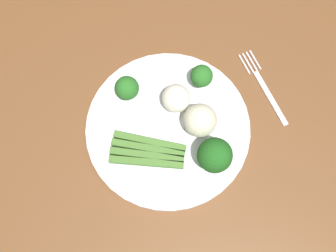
{
  "coord_description": "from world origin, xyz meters",
  "views": [
    {
      "loc": [
        -0.14,
        -0.2,
        1.42
      ],
      "look_at": [
        -0.05,
        -0.01,
        0.77
      ],
      "focal_mm": 40.46,
      "sensor_mm": 36.0,
      "label": 1
    }
  ],
  "objects_px": {
    "broccoli_near_center": "(215,155)",
    "broccoli_front_left": "(202,76)",
    "asparagus_bundle": "(148,152)",
    "fork": "(264,87)",
    "dining_table": "(187,130)",
    "cauliflower_back": "(201,120)",
    "cauliflower_back_right": "(176,98)",
    "plate": "(168,128)",
    "broccoli_right": "(127,88)"
  },
  "relations": [
    {
      "from": "broccoli_near_center",
      "to": "broccoli_front_left",
      "type": "distance_m",
      "value": 0.15
    },
    {
      "from": "asparagus_bundle",
      "to": "fork",
      "type": "xyz_separation_m",
      "value": [
        0.26,
        0.02,
        -0.02
      ]
    },
    {
      "from": "dining_table",
      "to": "cauliflower_back",
      "type": "distance_m",
      "value": 0.16
    },
    {
      "from": "dining_table",
      "to": "cauliflower_back_right",
      "type": "xyz_separation_m",
      "value": [
        -0.02,
        0.02,
        0.15
      ]
    },
    {
      "from": "dining_table",
      "to": "asparagus_bundle",
      "type": "distance_m",
      "value": 0.17
    },
    {
      "from": "plate",
      "to": "broccoli_right",
      "type": "relative_size",
      "value": 5.57
    },
    {
      "from": "broccoli_front_left",
      "to": "fork",
      "type": "distance_m",
      "value": 0.13
    },
    {
      "from": "cauliflower_back_right",
      "to": "broccoli_right",
      "type": "bearing_deg",
      "value": 142.74
    },
    {
      "from": "fork",
      "to": "broccoli_right",
      "type": "bearing_deg",
      "value": 70.54
    },
    {
      "from": "broccoli_right",
      "to": "broccoli_near_center",
      "type": "bearing_deg",
      "value": -65.87
    },
    {
      "from": "asparagus_bundle",
      "to": "broccoli_near_center",
      "type": "height_order",
      "value": "broccoli_near_center"
    },
    {
      "from": "broccoli_front_left",
      "to": "cauliflower_back_right",
      "type": "xyz_separation_m",
      "value": [
        -0.06,
        -0.02,
        -0.0
      ]
    },
    {
      "from": "dining_table",
      "to": "cauliflower_back",
      "type": "relative_size",
      "value": 22.52
    },
    {
      "from": "broccoli_near_center",
      "to": "cauliflower_back",
      "type": "bearing_deg",
      "value": 80.96
    },
    {
      "from": "broccoli_near_center",
      "to": "broccoli_right",
      "type": "distance_m",
      "value": 0.2
    },
    {
      "from": "broccoli_near_center",
      "to": "plate",
      "type": "bearing_deg",
      "value": 114.72
    },
    {
      "from": "broccoli_near_center",
      "to": "broccoli_right",
      "type": "relative_size",
      "value": 1.37
    },
    {
      "from": "broccoli_near_center",
      "to": "broccoli_right",
      "type": "height_order",
      "value": "broccoli_near_center"
    },
    {
      "from": "fork",
      "to": "dining_table",
      "type": "bearing_deg",
      "value": 86.24
    },
    {
      "from": "broccoli_near_center",
      "to": "cauliflower_back_right",
      "type": "height_order",
      "value": "broccoli_near_center"
    },
    {
      "from": "broccoli_near_center",
      "to": "cauliflower_back",
      "type": "relative_size",
      "value": 1.23
    },
    {
      "from": "cauliflower_back_right",
      "to": "cauliflower_back",
      "type": "relative_size",
      "value": 0.87
    },
    {
      "from": "dining_table",
      "to": "plate",
      "type": "xyz_separation_m",
      "value": [
        -0.05,
        -0.01,
        0.11
      ]
    },
    {
      "from": "cauliflower_back_right",
      "to": "broccoli_near_center",
      "type": "bearing_deg",
      "value": -85.74
    },
    {
      "from": "fork",
      "to": "plate",
      "type": "bearing_deg",
      "value": 90.41
    },
    {
      "from": "dining_table",
      "to": "cauliflower_back_right",
      "type": "height_order",
      "value": "cauliflower_back_right"
    },
    {
      "from": "broccoli_near_center",
      "to": "broccoli_front_left",
      "type": "relative_size",
      "value": 1.45
    },
    {
      "from": "plate",
      "to": "broccoli_front_left",
      "type": "height_order",
      "value": "broccoli_front_left"
    },
    {
      "from": "plate",
      "to": "broccoli_near_center",
      "type": "distance_m",
      "value": 0.11
    },
    {
      "from": "cauliflower_back",
      "to": "dining_table",
      "type": "bearing_deg",
      "value": 92.96
    },
    {
      "from": "broccoli_front_left",
      "to": "cauliflower_back_right",
      "type": "height_order",
      "value": "cauliflower_back_right"
    },
    {
      "from": "dining_table",
      "to": "broccoli_right",
      "type": "xyz_separation_m",
      "value": [
        -0.09,
        0.08,
        0.15
      ]
    },
    {
      "from": "broccoli_right",
      "to": "cauliflower_back",
      "type": "bearing_deg",
      "value": -50.49
    },
    {
      "from": "broccoli_front_left",
      "to": "asparagus_bundle",
      "type": "bearing_deg",
      "value": -151.47
    },
    {
      "from": "asparagus_bundle",
      "to": "broccoli_front_left",
      "type": "bearing_deg",
      "value": -117.27
    },
    {
      "from": "dining_table",
      "to": "broccoli_front_left",
      "type": "relative_size",
      "value": 26.65
    },
    {
      "from": "dining_table",
      "to": "broccoli_front_left",
      "type": "bearing_deg",
      "value": 44.85
    },
    {
      "from": "broccoli_near_center",
      "to": "broccoli_front_left",
      "type": "bearing_deg",
      "value": 70.24
    },
    {
      "from": "broccoli_front_left",
      "to": "broccoli_right",
      "type": "bearing_deg",
      "value": 164.35
    },
    {
      "from": "cauliflower_back",
      "to": "plate",
      "type": "bearing_deg",
      "value": 157.24
    },
    {
      "from": "dining_table",
      "to": "cauliflower_back",
      "type": "bearing_deg",
      "value": -87.04
    },
    {
      "from": "broccoli_right",
      "to": "fork",
      "type": "height_order",
      "value": "broccoli_right"
    },
    {
      "from": "dining_table",
      "to": "broccoli_right",
      "type": "relative_size",
      "value": 25.06
    },
    {
      "from": "dining_table",
      "to": "broccoli_right",
      "type": "bearing_deg",
      "value": 138.75
    },
    {
      "from": "asparagus_bundle",
      "to": "broccoli_front_left",
      "type": "distance_m",
      "value": 0.17
    },
    {
      "from": "asparagus_bundle",
      "to": "cauliflower_back",
      "type": "relative_size",
      "value": 2.27
    },
    {
      "from": "asparagus_bundle",
      "to": "broccoli_front_left",
      "type": "height_order",
      "value": "broccoli_front_left"
    },
    {
      "from": "broccoli_near_center",
      "to": "fork",
      "type": "height_order",
      "value": "broccoli_near_center"
    },
    {
      "from": "asparagus_bundle",
      "to": "broccoli_right",
      "type": "bearing_deg",
      "value": -62.94
    },
    {
      "from": "plate",
      "to": "broccoli_front_left",
      "type": "bearing_deg",
      "value": 29.06
    }
  ]
}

